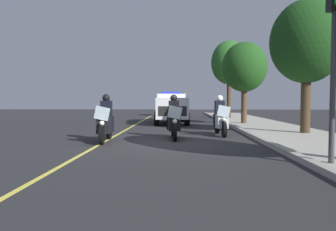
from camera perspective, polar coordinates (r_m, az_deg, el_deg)
The scene contains 12 objects.
ground_plane at distance 11.34m, azimuth -0.15°, elevation -4.76°, with size 80.00×80.00×0.00m, color #28282B.
curb_strip at distance 11.71m, azimuth 16.75°, elevation -4.27°, with size 48.00×0.24×0.15m, color #9E9B93.
sidewalk_strip at distance 12.33m, azimuth 25.34°, elevation -4.18°, with size 48.00×3.60×0.10m, color #A8A399.
lane_stripe_center at distance 11.64m, azimuth -11.31°, elevation -4.60°, with size 48.00×0.12×0.01m, color #E0D14C.
police_motorcycle_lead_left at distance 11.42m, azimuth -11.35°, elevation -1.23°, with size 2.14×0.61×1.72m.
police_motorcycle_lead_right at distance 12.09m, azimuth 1.09°, elevation -0.96°, with size 2.14×0.61×1.72m.
police_motorcycle_trailing at distance 13.44m, azimuth 9.56°, elevation -0.62°, with size 2.14×0.61×1.72m.
police_suv at distance 19.98m, azimuth 0.52°, elevation 1.57°, with size 5.01×2.32×2.05m.
traffic_light at distance 7.90m, azimuth 28.22°, elevation 14.60°, with size 0.38×0.28×4.19m.
tree_mid_block at distance 14.80m, azimuth 24.05°, elevation 12.15°, with size 3.06×3.06×5.66m.
tree_far_back at distance 19.75m, azimuth 13.80°, elevation 8.54°, with size 2.72×2.72×4.94m.
tree_behind_suv at distance 26.05m, azimuth 11.12°, elevation 9.42°, with size 2.91×2.91×6.23m.
Camera 1 is at (11.24, 0.42, 1.49)m, focal length 33.33 mm.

